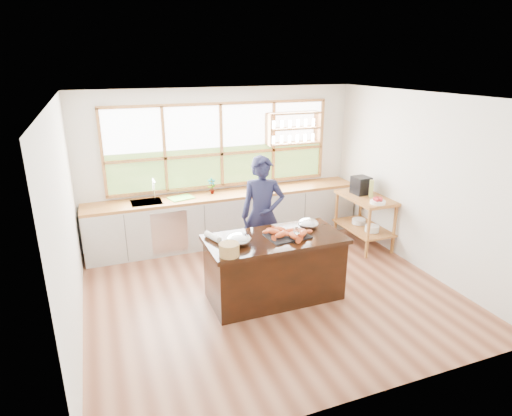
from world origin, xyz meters
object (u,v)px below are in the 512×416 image
island (274,267)px  wicker_basket (229,250)px  cook (263,215)px  espresso_machine (361,185)px

island → wicker_basket: size_ratio=7.50×
cook → espresso_machine: (2.03, 0.44, 0.15)m
espresso_machine → wicker_basket: 3.34m
espresso_machine → island: bearing=-153.6°
cook → espresso_machine: bearing=31.5°
island → wicker_basket: (-0.74, -0.32, 0.52)m
island → espresso_machine: 2.60m
cook → espresso_machine: 2.09m
cook → espresso_machine: cook is taller
espresso_machine → cook: bearing=-171.6°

